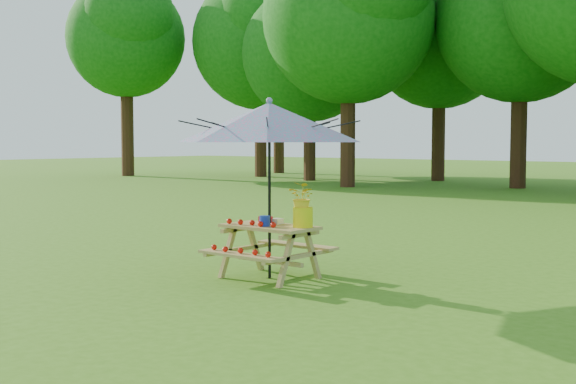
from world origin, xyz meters
The scene contains 5 objects.
picnic_table centered at (-1.30, 4.37, 0.33)m, with size 1.20×1.32×0.67m.
patio_umbrella centered at (-1.30, 4.38, 1.95)m, with size 2.48×2.48×2.26m.
produce_bins centered at (-1.34, 4.38, 0.72)m, with size 0.28×0.41×0.13m.
tomatoes_row centered at (-1.45, 4.20, 0.71)m, with size 0.77×0.13×0.07m, color red, non-canonical shape.
flower_bucket centered at (-0.85, 4.48, 0.97)m, with size 0.34×0.30×0.55m.
Camera 1 is at (4.58, -2.37, 1.71)m, focal length 45.00 mm.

